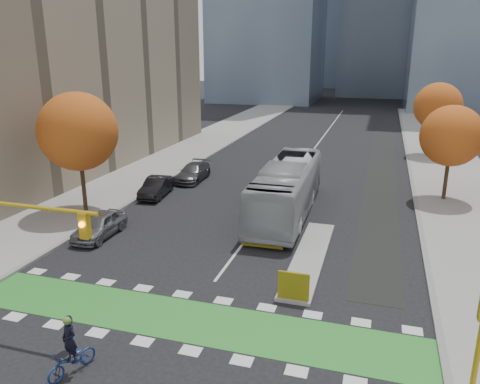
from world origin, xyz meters
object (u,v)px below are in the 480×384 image
Objects in this scene: hazard_board at (293,286)px; parked_car_b at (156,187)px; tree_west at (78,132)px; bus at (287,189)px; parked_car_a at (100,225)px; tree_east_near at (452,136)px; tree_east_far at (438,106)px; parked_car_c at (193,172)px; cyclist at (71,355)px.

parked_car_b is at bearing 135.81° from hazard_board.
bus is at bearing 15.25° from tree_west.
parked_car_b is at bearing 92.06° from parked_car_a.
hazard_board is 18.13m from parked_car_b.
parked_car_b reaches higher than hazard_board.
tree_east_near is at bearing 32.46° from parked_car_a.
parked_car_c is at bearing -141.81° from tree_east_far.
hazard_board is at bearing -57.62° from parked_car_c.
hazard_board is 0.63× the size of cyclist.
tree_east_near reaches higher than hazard_board.
parked_car_c is at bearing 72.62° from parked_car_b.
parked_car_c is (-20.55, -16.16, -4.53)m from tree_east_far.
parked_car_a is at bearing -46.03° from tree_west.
hazard_board is at bearing -104.12° from tree_east_far.
parked_car_b is 0.90× the size of parked_car_c.
tree_east_far is at bearing 37.95° from parked_car_b.
tree_east_far is at bearing 87.66° from cyclist.
tree_east_far is 0.59× the size of bus.
hazard_board is at bearing -25.99° from tree_west.
parked_car_c is at bearing -179.54° from tree_east_near.
tree_west is 1.67× the size of parked_car_c.
tree_east_far reaches higher than bus.
parked_car_a is (-12.55, 4.23, -0.06)m from hazard_board.
parked_car_a is at bearing -94.12° from parked_car_c.
tree_east_near is 1.44× the size of parked_car_c.
cyclist is at bearing -102.70° from bus.
tree_east_far reaches higher than tree_east_near.
cyclist is (-6.41, -6.96, -0.06)m from hazard_board.
parked_car_a is (-21.05, -29.57, -4.50)m from tree_east_far.
hazard_board is 18.44m from tree_west.
cyclist reaches higher than hazard_board.
tree_east_near is 0.54× the size of bus.
parked_car_a is at bearing -146.56° from tree_east_near.
tree_east_far is 26.53m from parked_car_c.
tree_west is 3.69× the size of cyclist.
tree_west is 0.63× the size of bus.
bus is at bearing 35.05° from parked_car_a.
cyclist is 12.76m from parked_car_a.
parked_car_a is 13.42m from parked_car_c.
bus is at bearing -116.46° from tree_east_far.
tree_west is at bearing -157.38° from tree_east_near.
tree_west is (-16.00, 7.80, 4.82)m from hazard_board.
tree_east_near reaches higher than parked_car_b.
parked_car_b is at bearing 172.37° from bus.
parked_car_c is (0.51, 13.41, -0.02)m from parked_car_a.
tree_west is at bearing -128.40° from parked_car_b.
tree_west reaches higher than parked_car_c.
tree_east_far is at bearing 36.23° from parked_car_c.
tree_east_far is (24.50, 26.00, -0.38)m from tree_west.
cyclist is 0.17× the size of bus.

